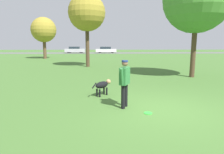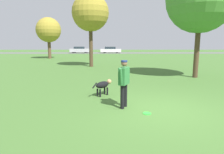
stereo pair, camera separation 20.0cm
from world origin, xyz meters
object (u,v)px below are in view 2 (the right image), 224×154
at_px(parked_car_silver, 80,50).
at_px(parked_car_white, 111,50).
at_px(person, 124,80).
at_px(tree_mid_center, 90,13).
at_px(dog, 103,85).
at_px(tree_far_left, 48,30).
at_px(frisbee, 147,113).

height_order(parked_car_silver, parked_car_white, parked_car_silver).
distance_m(person, tree_mid_center, 12.58).
bearing_deg(person, tree_mid_center, 35.22).
distance_m(dog, tree_far_left, 21.92).
distance_m(dog, tree_mid_center, 11.18).
xyz_separation_m(dog, tree_far_left, (-8.14, 20.06, 3.44)).
distance_m(frisbee, parked_car_white, 37.94).
xyz_separation_m(tree_far_left, parked_car_silver, (1.88, 15.60, -3.18)).
relative_size(dog, parked_car_silver, 0.20).
height_order(dog, parked_car_silver, parked_car_silver).
distance_m(tree_mid_center, parked_car_silver, 26.20).
xyz_separation_m(frisbee, tree_mid_center, (-2.84, 12.40, 4.71)).
bearing_deg(tree_mid_center, frisbee, -77.12).
xyz_separation_m(frisbee, tree_far_left, (-9.53, 22.23, 3.86)).
distance_m(person, parked_car_silver, 37.89).
bearing_deg(person, tree_far_left, 47.09).
relative_size(frisbee, tree_mid_center, 0.04).
relative_size(dog, tree_mid_center, 0.14).
height_order(person, dog, person).
xyz_separation_m(person, dog, (-0.73, 1.58, -0.50)).
relative_size(tree_mid_center, parked_car_white, 1.44).
bearing_deg(frisbee, parked_car_silver, 101.44).
relative_size(person, dog, 1.79).
xyz_separation_m(dog, tree_mid_center, (-1.44, 10.23, 4.29)).
distance_m(tree_far_left, parked_car_silver, 16.03).
bearing_deg(tree_far_left, tree_mid_center, -55.75).
xyz_separation_m(frisbee, parked_car_silver, (-7.66, 37.83, 0.68)).
height_order(person, frisbee, person).
bearing_deg(tree_far_left, parked_car_silver, 83.14).
distance_m(frisbee, tree_mid_center, 13.56).
height_order(dog, tree_far_left, tree_far_left).
bearing_deg(parked_car_silver, tree_mid_center, -80.36).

